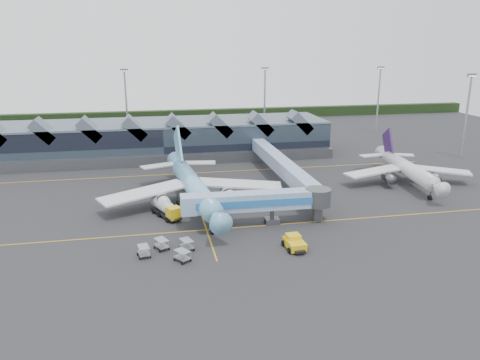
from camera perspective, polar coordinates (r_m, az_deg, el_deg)
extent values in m
plane|color=#262628|center=(86.27, -4.78, -4.09)|extent=(260.00, 260.00, 0.00)
cube|color=gold|center=(78.86, -4.11, -6.08)|extent=(120.00, 0.25, 0.01)
cube|color=gold|center=(112.82, -6.43, 0.80)|extent=(120.00, 0.25, 0.01)
cube|color=gold|center=(95.66, -5.47, -2.03)|extent=(0.25, 60.00, 0.01)
cube|color=black|center=(192.66, -8.62, 7.79)|extent=(260.00, 4.00, 4.00)
cube|color=black|center=(130.98, -9.45, 4.88)|extent=(90.00, 20.00, 9.00)
cube|color=slate|center=(130.14, -9.55, 6.91)|extent=(90.00, 20.00, 0.60)
cube|color=#515458|center=(120.93, -9.18, 2.39)|extent=(90.00, 2.50, 2.60)
cube|color=slate|center=(125.75, -22.80, 5.58)|extent=(6.43, 6.00, 6.43)
cube|color=slate|center=(124.00, -17.81, 5.94)|extent=(6.43, 6.00, 6.43)
cube|color=slate|center=(123.21, -12.70, 6.26)|extent=(6.43, 6.00, 6.43)
cube|color=slate|center=(123.41, -7.56, 6.53)|extent=(6.43, 6.00, 6.43)
cube|color=slate|center=(124.57, -2.48, 6.75)|extent=(6.43, 6.00, 6.43)
cube|color=slate|center=(126.69, 2.48, 6.91)|extent=(6.43, 6.00, 6.43)
cube|color=slate|center=(129.70, 7.24, 7.02)|extent=(6.43, 6.00, 6.43)
cylinder|color=gray|center=(153.73, -13.67, 8.78)|extent=(0.56, 0.56, 22.00)
cube|color=#515458|center=(152.76, -13.95, 12.86)|extent=(2.40, 0.50, 0.90)
cylinder|color=gray|center=(158.38, 3.02, 9.42)|extent=(0.56, 0.56, 22.00)
cube|color=#515458|center=(157.44, 3.08, 13.40)|extent=(2.40, 0.50, 0.90)
cylinder|color=gray|center=(170.80, 16.49, 9.29)|extent=(0.56, 0.56, 22.00)
cube|color=#515458|center=(169.93, 16.80, 12.96)|extent=(2.40, 0.50, 0.90)
cylinder|color=gray|center=(139.82, 25.86, 6.90)|extent=(0.56, 0.56, 22.00)
cube|color=#515458|center=(138.76, 26.43, 11.37)|extent=(2.40, 0.50, 0.90)
cylinder|color=#73B8E9|center=(88.83, -5.61, -0.82)|extent=(6.66, 29.74, 3.64)
cone|color=#73B8E9|center=(72.87, -2.83, -4.66)|extent=(4.14, 5.41, 3.64)
cube|color=black|center=(72.02, -2.72, -4.27)|extent=(1.41, 0.48, 0.48)
cone|color=#73B8E9|center=(105.95, -7.61, 2.09)|extent=(4.32, 7.09, 3.64)
cube|color=silver|center=(88.93, -11.65, -1.50)|extent=(17.36, 11.72, 1.20)
cube|color=silver|center=(92.34, -0.09, -0.49)|extent=(17.34, 8.83, 1.20)
cylinder|color=silver|center=(86.37, -9.34, -2.55)|extent=(2.77, 5.27, 2.26)
cylinder|color=silver|center=(88.72, -1.37, -1.82)|extent=(2.77, 5.27, 2.26)
cube|color=#73B8E9|center=(103.47, -7.53, 3.91)|extent=(1.39, 9.32, 10.04)
cube|color=silver|center=(104.13, -9.93, 1.73)|extent=(8.14, 5.36, 0.24)
cube|color=silver|center=(105.55, -5.10, 2.11)|extent=(7.93, 3.99, 0.24)
cylinder|color=#515458|center=(76.97, -3.43, -5.80)|extent=(0.27, 0.27, 2.11)
cylinder|color=#515458|center=(90.38, -7.65, -2.51)|extent=(0.27, 0.27, 2.11)
cylinder|color=#515458|center=(91.51, -3.82, -2.15)|extent=(0.27, 0.27, 2.11)
cylinder|color=black|center=(77.23, -3.42, -6.26)|extent=(0.57, 1.39, 1.35)
cylinder|color=silver|center=(108.89, 19.87, 1.22)|extent=(5.67, 22.54, 3.19)
cone|color=silver|center=(97.63, 22.97, -0.79)|extent=(3.60, 4.16, 3.19)
cube|color=black|center=(97.04, 23.14, -0.50)|extent=(1.24, 0.47, 0.48)
cone|color=silver|center=(121.03, 17.26, 3.02)|extent=(3.74, 5.43, 3.19)
cube|color=silver|center=(107.07, 15.98, 1.01)|extent=(13.83, 6.72, 1.07)
cube|color=silver|center=(113.19, 23.07, 1.13)|extent=(13.79, 9.26, 1.07)
cylinder|color=#515458|center=(105.85, 17.70, 0.24)|extent=(2.39, 4.02, 1.98)
cylinder|color=#515458|center=(110.01, 22.50, 0.36)|extent=(2.39, 4.02, 1.98)
cube|color=#351A4E|center=(119.27, 17.60, 4.26)|extent=(1.28, 7.17, 7.77)
cube|color=silver|center=(118.87, 15.81, 2.91)|extent=(6.32, 3.01, 0.27)
cube|color=silver|center=(121.57, 18.99, 2.93)|extent=(6.48, 4.21, 0.27)
cylinder|color=#515458|center=(100.49, 22.16, -1.74)|extent=(0.30, 0.30, 1.85)
cylinder|color=#515458|center=(109.28, 18.25, 0.05)|extent=(0.30, 0.30, 1.85)
cylinder|color=#515458|center=(111.50, 20.82, 0.12)|extent=(0.30, 0.30, 1.85)
cylinder|color=black|center=(100.66, 22.12, -2.06)|extent=(0.61, 1.23, 1.18)
cube|color=#7FAFD4|center=(79.55, 1.82, -2.55)|extent=(20.48, 3.51, 2.96)
cube|color=blue|center=(78.08, 2.05, -2.92)|extent=(20.41, 0.58, 1.22)
cube|color=#7FAFD4|center=(78.14, -6.28, -3.00)|extent=(2.73, 3.32, 3.06)
cylinder|color=#515458|center=(80.91, 3.93, -3.86)|extent=(0.71, 0.71, 4.28)
cube|color=#515458|center=(81.51, 3.91, -4.97)|extent=(2.49, 2.10, 0.92)
cylinder|color=black|center=(81.32, 3.21, -5.08)|extent=(0.43, 0.93, 0.92)
cylinder|color=black|center=(81.78, 4.60, -4.98)|extent=(0.43, 0.93, 0.92)
cylinder|color=#515458|center=(82.47, 9.48, -2.08)|extent=(4.49, 4.49, 3.06)
cylinder|color=#515458|center=(83.16, 9.41, -3.48)|extent=(1.84, 1.84, 4.28)
cube|color=black|center=(85.28, -9.04, -3.99)|extent=(5.42, 8.45, 0.46)
cube|color=yellow|center=(82.32, -8.08, -3.99)|extent=(2.84, 2.75, 2.02)
cube|color=black|center=(81.54, -7.85, -3.83)|extent=(1.90, 0.96, 0.92)
cylinder|color=silver|center=(85.80, -9.40, -3.00)|extent=(4.12, 5.73, 2.11)
sphere|color=silver|center=(88.08, -10.18, -2.53)|extent=(2.02, 2.02, 2.02)
sphere|color=silver|center=(83.54, -8.59, -3.50)|extent=(2.02, 2.02, 2.02)
cylinder|color=black|center=(82.57, -8.88, -4.85)|extent=(0.67, 0.97, 0.92)
cylinder|color=black|center=(83.53, -7.47, -4.53)|extent=(0.67, 0.97, 0.92)
cylinder|color=black|center=(85.28, -9.86, -4.20)|extent=(0.67, 0.97, 0.92)
cylinder|color=black|center=(86.22, -8.48, -3.90)|extent=(0.67, 0.97, 0.92)
cylinder|color=black|center=(87.25, -10.52, -3.75)|extent=(0.67, 0.97, 0.92)
cylinder|color=black|center=(88.16, -9.17, -3.47)|extent=(0.67, 0.97, 0.92)
cube|color=yellow|center=(71.97, 6.67, -7.73)|extent=(2.77, 4.28, 1.15)
cube|color=yellow|center=(72.22, 6.49, -6.89)|extent=(2.17, 1.96, 0.80)
cube|color=black|center=(70.25, 7.31, -8.64)|extent=(1.66, 1.01, 0.34)
cylinder|color=black|center=(70.51, 6.06, -8.55)|extent=(0.40, 0.94, 0.92)
cylinder|color=black|center=(71.42, 8.06, -8.29)|extent=(0.40, 0.94, 0.92)
cylinder|color=black|center=(72.85, 5.29, -7.68)|extent=(0.40, 0.94, 0.92)
cylinder|color=black|center=(73.74, 7.24, -7.44)|extent=(0.40, 0.94, 0.92)
cube|color=#9C9FA5|center=(72.35, -9.54, -7.91)|extent=(2.34, 2.75, 0.16)
cube|color=#9C9FA5|center=(71.94, -9.57, -7.18)|extent=(2.34, 2.75, 0.08)
cylinder|color=black|center=(73.52, -9.27, -7.83)|extent=(0.28, 0.40, 0.38)
cube|color=#9C9FA5|center=(71.64, -6.51, -8.04)|extent=(2.18, 2.70, 0.16)
cube|color=#9C9FA5|center=(71.23, -6.54, -7.30)|extent=(2.18, 2.70, 0.08)
cylinder|color=black|center=(72.80, -6.21, -7.95)|extent=(0.25, 0.40, 0.38)
cube|color=#9C9FA5|center=(70.48, -11.65, -8.71)|extent=(1.90, 2.58, 0.16)
cube|color=#9C9FA5|center=(70.06, -11.70, -7.96)|extent=(1.90, 2.58, 0.08)
cylinder|color=black|center=(71.52, -11.13, -8.64)|extent=(0.20, 0.40, 0.38)
cube|color=#9C9FA5|center=(68.22, -7.03, -9.36)|extent=(2.54, 2.77, 0.16)
cube|color=#9C9FA5|center=(67.79, -7.06, -8.59)|extent=(2.54, 2.77, 0.08)
cylinder|color=black|center=(69.44, -6.94, -9.23)|extent=(0.32, 0.39, 0.38)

